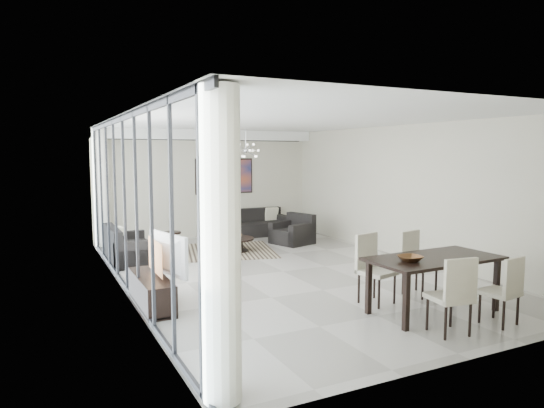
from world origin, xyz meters
TOP-DOWN VIEW (x-y plane):
  - room_shell at (0.46, 0.00)m, footprint 6.00×9.00m
  - window_wall at (-2.86, 0.00)m, footprint 0.37×8.95m
  - soffit at (0.00, 4.30)m, footprint 5.98×0.40m
  - painting at (0.50, 4.47)m, footprint 1.68×0.04m
  - chandelier at (0.30, 2.50)m, footprint 0.66×0.66m
  - rug at (-0.55, 2.40)m, footprint 3.16×2.70m
  - coffee_table at (-0.11, 2.22)m, footprint 0.91×0.91m
  - bowl_coffee at (-0.06, 2.24)m, footprint 0.26×0.26m
  - sofa_main at (1.15, 4.07)m, footprint 2.00×0.82m
  - loveseat at (-2.54, 2.18)m, footprint 0.86×1.52m
  - armchair at (1.59, 2.48)m, footprint 1.07×1.10m
  - side_table at (-1.52, 2.45)m, footprint 0.39×0.39m
  - tv_console at (-2.76, -1.02)m, footprint 0.41×1.46m
  - television at (-2.60, -1.04)m, footprint 0.40×1.10m
  - dining_table at (0.81, -3.10)m, footprint 1.96×1.01m
  - dining_chair_sw at (0.37, -3.90)m, footprint 0.53×0.53m
  - dining_chair_se at (1.26, -3.94)m, footprint 0.49×0.49m
  - dining_chair_nw at (0.33, -2.31)m, footprint 0.59×0.59m
  - dining_chair_ne at (1.23, -2.26)m, footprint 0.56×0.56m
  - bowl_dining at (0.31, -3.16)m, footprint 0.34×0.34m

SIDE VIEW (x-z plane):
  - rug at x=-0.55m, z-range 0.00..0.01m
  - coffee_table at x=-0.11m, z-range 0.02..0.34m
  - tv_console at x=-2.76m, z-range 0.00..0.46m
  - sofa_main at x=1.15m, z-range -0.12..0.61m
  - armchair at x=1.59m, z-range -0.12..0.63m
  - loveseat at x=-2.54m, z-range -0.12..0.64m
  - side_table at x=-1.52m, z-range 0.09..0.62m
  - bowl_coffee at x=-0.06m, z-range 0.32..0.40m
  - dining_chair_se at x=1.26m, z-range 0.07..1.00m
  - dining_chair_sw at x=0.37m, z-range 0.08..1.09m
  - dining_chair_ne at x=1.23m, z-range 0.08..1.10m
  - dining_chair_nw at x=0.33m, z-range 0.08..1.14m
  - dining_table at x=0.81m, z-range 0.32..1.13m
  - television at x=-2.60m, z-range 0.46..1.09m
  - bowl_dining at x=0.31m, z-range 0.81..0.89m
  - room_shell at x=0.46m, z-range 0.00..2.90m
  - window_wall at x=-2.86m, z-range 0.02..2.92m
  - painting at x=0.50m, z-range 1.16..2.14m
  - chandelier at x=0.30m, z-range 2.00..2.71m
  - soffit at x=0.00m, z-range 2.64..2.90m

